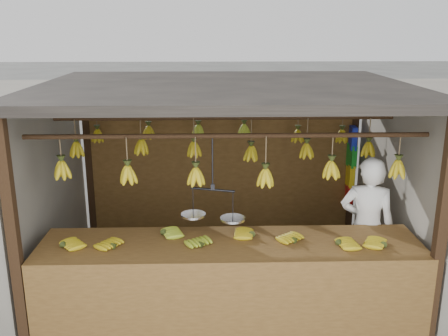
{
  "coord_description": "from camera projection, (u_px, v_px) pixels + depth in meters",
  "views": [
    {
      "loc": [
        -0.18,
        -5.81,
        3.04
      ],
      "look_at": [
        0.0,
        0.3,
        1.3
      ],
      "focal_mm": 40.0,
      "sensor_mm": 36.0,
      "label": 1
    }
  ],
  "objects": [
    {
      "name": "counter",
      "position": [
        231.0,
        265.0,
        5.03
      ],
      "size": [
        3.92,
        0.89,
        0.96
      ],
      "color": "brown",
      "rests_on": "ground"
    },
    {
      "name": "ground",
      "position": [
        225.0,
        271.0,
        6.42
      ],
      "size": [
        80.0,
        80.0,
        0.0
      ],
      "primitive_type": "plane",
      "color": "#5B5B57"
    },
    {
      "name": "hanging_bananas",
      "position": [
        225.0,
        150.0,
        5.96
      ],
      "size": [
        3.65,
        2.24,
        0.37
      ],
      "color": "#AF9412",
      "rests_on": "ground"
    },
    {
      "name": "bag_bundles",
      "position": [
        351.0,
        166.0,
        7.49
      ],
      "size": [
        0.08,
        0.26,
        1.24
      ],
      "color": "#1426BF",
      "rests_on": "ground"
    },
    {
      "name": "stall",
      "position": [
        224.0,
        115.0,
        6.19
      ],
      "size": [
        4.3,
        3.3,
        2.4
      ],
      "color": "black",
      "rests_on": "ground"
    },
    {
      "name": "vendor",
      "position": [
        367.0,
        228.0,
        5.67
      ],
      "size": [
        0.7,
        0.57,
        1.67
      ],
      "primitive_type": "imported",
      "rotation": [
        0.0,
        0.0,
        2.83
      ],
      "color": "white",
      "rests_on": "ground"
    },
    {
      "name": "balance_scale",
      "position": [
        213.0,
        212.0,
        5.12
      ],
      "size": [
        0.65,
        0.37,
        0.87
      ],
      "color": "black",
      "rests_on": "ground"
    }
  ]
}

